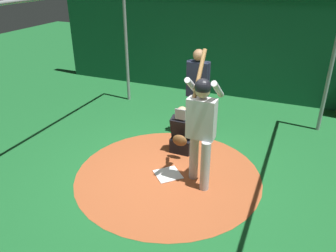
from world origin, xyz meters
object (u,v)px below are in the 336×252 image
home_plate (168,174)px  batter (201,122)px  umpire (198,89)px  catcher (182,134)px

home_plate → batter: (0.01, 0.56, 1.11)m
batter → umpire: bearing=-159.9°
batter → catcher: size_ratio=2.27×
catcher → umpire: size_ratio=0.51×
home_plate → batter: batter is taller
home_plate → umpire: umpire is taller
home_plate → umpire: (-1.62, -0.04, 1.04)m
umpire → batter: bearing=20.1°
home_plate → catcher: bearing=-175.5°
home_plate → batter: bearing=89.3°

